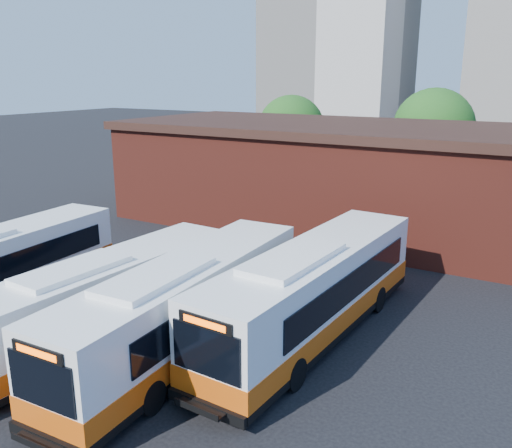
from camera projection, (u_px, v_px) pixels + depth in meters
The scene contains 8 objects.
ground at pixel (122, 360), 18.23m from camera, with size 220.00×220.00×0.00m, color black.
bus_midwest at pixel (107, 301), 19.43m from camera, with size 3.00×11.61×3.13m.
bus_mideast at pixel (185, 311), 18.33m from camera, with size 3.11×12.59×3.40m.
bus_east at pixel (313, 295), 19.54m from camera, with size 3.29×13.05×3.52m.
transit_worker at pixel (100, 364), 16.05m from camera, with size 0.71×0.47×1.95m, color #121635.
depot_building at pixel (346, 174), 33.98m from camera, with size 28.60×12.60×6.40m.
tree_west at pixel (291, 129), 48.48m from camera, with size 6.00×6.00×7.65m.
tree_mid at pixel (433, 129), 44.14m from camera, with size 6.56×6.56×8.36m.
Camera 1 is at (12.22, -11.80, 9.22)m, focal length 38.00 mm.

